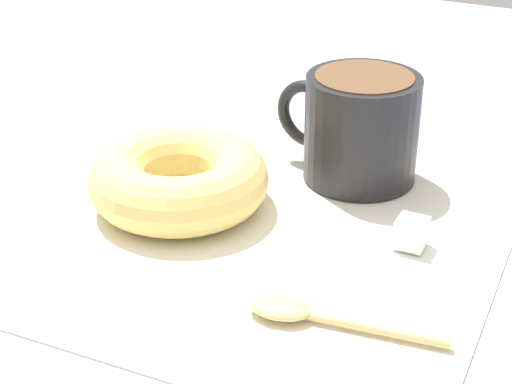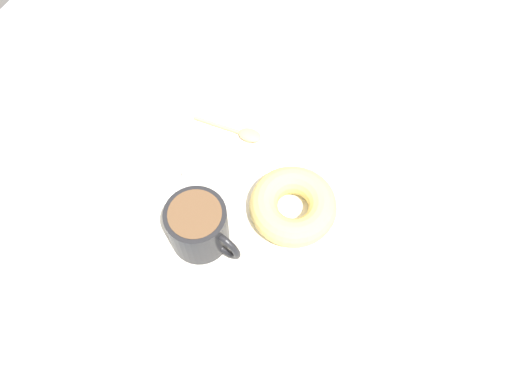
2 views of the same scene
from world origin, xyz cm
name	(u,v)px [view 1 (image 1 of 2)]	position (x,y,z in cm)	size (l,w,h in cm)	color
ground_plane	(235,234)	(0.00, 0.00, -1.00)	(120.00, 120.00, 2.00)	#99A8B7
napkin	(256,221)	(1.36, 0.44, 0.15)	(32.07, 32.07, 0.30)	white
coffee_cup	(359,125)	(5.22, 9.34, 4.29)	(11.06, 8.08, 7.72)	black
donut	(175,181)	(-4.19, -0.47, 2.28)	(12.18, 12.18, 3.96)	#E5C66B
spoon	(303,312)	(8.38, -8.45, 0.71)	(11.26, 2.76, 0.90)	#D8B772
sugar_cube	(411,233)	(11.56, 1.51, 1.23)	(1.85, 1.85, 1.85)	white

